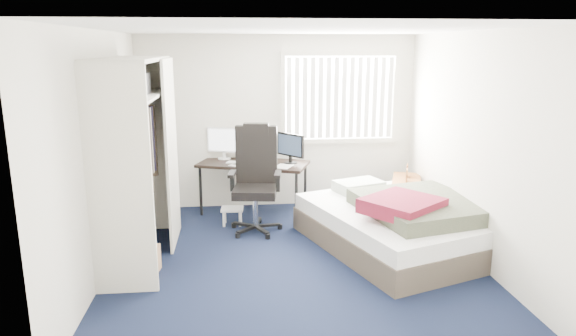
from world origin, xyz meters
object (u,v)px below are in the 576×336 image
Objects in this scene: office_chair at (256,190)px; desk at (254,160)px; nightstand at (406,183)px; bed at (399,223)px.

desk is at bearing 89.34° from office_chair.
bed is at bearing -112.34° from nightstand.
desk is 0.74m from office_chair.
office_chair reaches higher than bed.
desk is 2.17m from nightstand.
office_chair reaches higher than desk.
office_chair is 1.61× the size of nightstand.
nightstand is at bearing -9.20° from desk.
desk is at bearing 170.80° from nightstand.
office_chair is at bearing -170.53° from nightstand.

